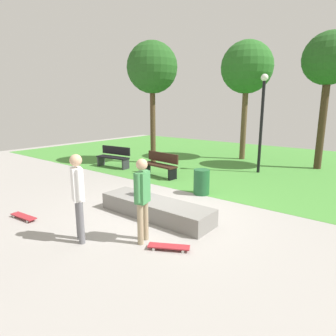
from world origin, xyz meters
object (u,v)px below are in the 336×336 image
(skateboard_by_ledge, at_px, (169,247))
(tree_slender_maple, at_px, (152,68))
(concrete_ledge, at_px, (156,209))
(lamp_post, at_px, (262,114))
(park_bench_by_oak, at_px, (114,156))
(skater_watching, at_px, (142,194))
(skater_performing_trick, at_px, (78,191))
(park_bench_far_right, at_px, (160,164))
(skateboard_spare, at_px, (24,216))
(tree_leaning_ash, at_px, (329,61))
(tree_young_birch, at_px, (247,68))
(trash_bin, at_px, (202,182))
(backpack_on_ledge, at_px, (140,189))

(skateboard_by_ledge, bearing_deg, tree_slender_maple, 133.33)
(concrete_ledge, relative_size, lamp_post, 0.78)
(park_bench_by_oak, bearing_deg, skater_watching, -36.67)
(skater_performing_trick, xyz_separation_m, park_bench_far_right, (-2.26, 5.19, -0.58))
(skateboard_spare, height_order, lamp_post, lamp_post)
(skater_watching, xyz_separation_m, park_bench_by_oak, (-5.96, 4.44, -0.52))
(tree_slender_maple, xyz_separation_m, tree_leaning_ash, (6.45, 3.48, 0.15))
(skateboard_spare, height_order, tree_slender_maple, tree_slender_maple)
(concrete_ledge, distance_m, park_bench_by_oak, 6.20)
(tree_leaning_ash, distance_m, tree_young_birch, 3.55)
(tree_leaning_ash, bearing_deg, skater_performing_trick, -101.97)
(concrete_ledge, height_order, skater_watching, skater_watching)
(tree_leaning_ash, xyz_separation_m, trash_bin, (-1.99, -6.29, -4.07))
(skater_watching, height_order, park_bench_by_oak, skater_watching)
(skateboard_spare, distance_m, tree_slender_maple, 8.63)
(tree_young_birch, bearing_deg, tree_leaning_ash, -1.93)
(tree_slender_maple, relative_size, trash_bin, 7.04)
(skater_performing_trick, relative_size, tree_leaning_ash, 0.32)
(backpack_on_ledge, xyz_separation_m, tree_slender_maple, (-3.94, 4.98, 3.74))
(skater_watching, xyz_separation_m, trash_bin, (-0.77, 3.44, -0.61))
(park_bench_by_oak, bearing_deg, skateboard_by_ledge, -33.68)
(park_bench_far_right, xyz_separation_m, trash_bin, (2.49, -0.98, -0.09))
(park_bench_by_oak, xyz_separation_m, park_bench_far_right, (2.69, -0.02, 0.00))
(skater_performing_trick, distance_m, tree_leaning_ash, 11.26)
(skateboard_by_ledge, distance_m, trash_bin, 3.67)
(lamp_post, xyz_separation_m, trash_bin, (-0.26, -3.98, -1.99))
(skateboard_by_ledge, xyz_separation_m, skateboard_spare, (-3.70, -1.00, 0.00))
(tree_young_birch, bearing_deg, tree_slender_maple, -128.89)
(skater_watching, bearing_deg, tree_slender_maple, 129.92)
(lamp_post, bearing_deg, skater_watching, -86.00)
(concrete_ledge, bearing_deg, skater_performing_trick, -99.42)
(tree_slender_maple, bearing_deg, skater_performing_trick, -58.96)
(park_bench_far_right, bearing_deg, skateboard_by_ledge, -48.37)
(skateboard_spare, bearing_deg, skater_performing_trick, 4.88)
(skateboard_by_ledge, xyz_separation_m, tree_slender_maple, (-5.85, 6.20, 4.25))
(backpack_on_ledge, bearing_deg, skateboard_spare, 54.47)
(backpack_on_ledge, relative_size, tree_slender_maple, 0.06)
(skater_performing_trick, distance_m, lamp_post, 8.31)
(tree_slender_maple, distance_m, tree_young_birch, 4.62)
(park_bench_far_right, relative_size, tree_slender_maple, 0.30)
(concrete_ledge, bearing_deg, park_bench_by_oak, 148.25)
(skater_watching, relative_size, park_bench_by_oak, 1.04)
(park_bench_far_right, bearing_deg, park_bench_by_oak, 179.68)
(lamp_post, bearing_deg, skateboard_spare, -107.08)
(skateboard_by_ledge, distance_m, tree_slender_maple, 9.52)
(skateboard_by_ledge, distance_m, park_bench_by_oak, 7.91)
(backpack_on_ledge, xyz_separation_m, skateboard_spare, (-1.80, -2.22, -0.50))
(backpack_on_ledge, distance_m, skater_performing_trick, 2.12)
(concrete_ledge, distance_m, tree_slender_maple, 7.96)
(skateboard_spare, distance_m, tree_young_birch, 11.68)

